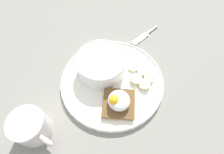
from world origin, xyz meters
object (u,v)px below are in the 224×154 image
banana_slice_back (133,67)px  coffee_mug (31,127)px  banana_slice_inner (149,79)px  knife (146,35)px  toast_slice (119,104)px  banana_slice_front (145,85)px  poached_egg (118,100)px  banana_slice_right (143,71)px  banana_slice_left (136,79)px  oatmeal_bowl (101,64)px

banana_slice_back → coffee_mug: bearing=104.8°
banana_slice_inner → knife: size_ratio=0.32×
toast_slice → coffee_mug: coffee_mug is taller
banana_slice_front → coffee_mug: bearing=92.6°
banana_slice_front → knife: banana_slice_front is taller
poached_egg → banana_slice_inner: bearing=-70.3°
banana_slice_right → banana_slice_left: bearing=119.0°
poached_egg → coffee_mug: size_ratio=0.55×
banana_slice_left → knife: size_ratio=0.30×
coffee_mug → poached_egg: bearing=-93.0°
banana_slice_right → toast_slice: bearing=123.2°
banana_slice_front → banana_slice_back: (6.70, 0.40, -0.27)cm
banana_slice_front → poached_egg: bearing=105.6°
banana_slice_right → banana_slice_inner: same height
poached_egg → banana_slice_right: size_ratio=1.31×
banana_slice_front → banana_slice_right: 4.68cm
poached_egg → banana_slice_left: poached_egg is taller
toast_slice → knife: 28.41cm
coffee_mug → banana_slice_right: bearing=-80.0°
poached_egg → toast_slice: bearing=-99.6°
toast_slice → knife: (21.08, -19.00, -1.40)cm
toast_slice → banana_slice_right: size_ratio=2.52×
banana_slice_left → banana_slice_inner: size_ratio=0.94×
coffee_mug → knife: bearing=-64.1°
toast_slice → banana_slice_front: bearing=-73.8°
banana_slice_right → coffee_mug: 33.33cm
banana_slice_left → banana_slice_right: size_ratio=0.81×
banana_slice_left → banana_slice_back: (4.09, -1.11, -0.25)cm
poached_egg → coffee_mug: 21.87cm
toast_slice → banana_slice_front: 9.40cm
oatmeal_bowl → poached_egg: oatmeal_bowl is taller
oatmeal_bowl → banana_slice_left: size_ratio=3.89×
banana_slice_front → banana_slice_right: size_ratio=0.76×
toast_slice → banana_slice_back: 12.71cm
poached_egg → banana_slice_back: size_ratio=1.62×
banana_slice_back → banana_slice_inner: banana_slice_inner is taller
banana_slice_left → coffee_mug: 29.92cm
oatmeal_bowl → toast_slice: (-12.28, -0.53, -2.19)cm
banana_slice_left → banana_slice_front: bearing=-150.0°
poached_egg → banana_slice_inner: size_ratio=1.52×
poached_egg → banana_slice_left: bearing=-56.1°
toast_slice → banana_slice_inner: (4.12, -11.19, -0.20)cm
coffee_mug → banana_slice_inner: bearing=-85.0°
poached_egg → banana_slice_front: 9.85cm
toast_slice → banana_slice_left: size_ratio=3.12×
toast_slice → coffee_mug: bearing=86.9°
oatmeal_bowl → banana_slice_inner: size_ratio=3.64×
banana_slice_back → banana_slice_right: size_ratio=0.81×
oatmeal_bowl → toast_slice: size_ratio=1.25×
poached_egg → knife: 28.72cm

